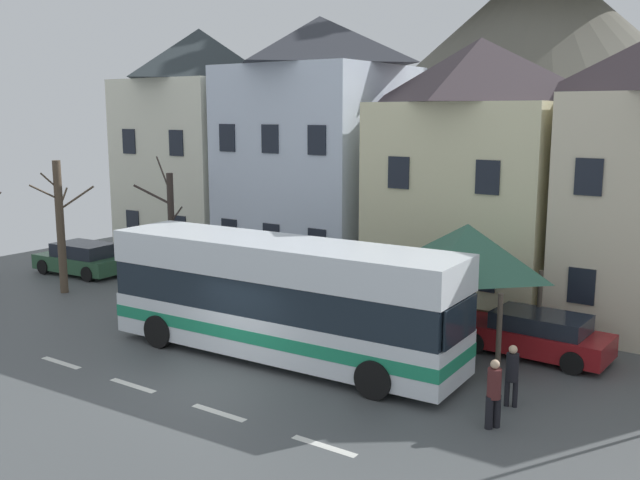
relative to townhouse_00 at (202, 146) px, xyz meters
name	(u,v)px	position (x,y,z in m)	size (l,w,h in m)	color
ground_plane	(204,386)	(11.44, -12.09, -5.42)	(40.00, 60.00, 0.07)	#4D5152
townhouse_00	(202,146)	(0.00, 0.00, 0.00)	(5.97, 6.25, 10.79)	silver
townhouse_01	(320,149)	(6.60, 0.26, 0.05)	(6.60, 6.77, 10.89)	silver
townhouse_02	(476,173)	(13.82, -0.13, -0.60)	(6.40, 5.99, 9.60)	beige
hilltop_castle	(537,84)	(9.64, 19.25, 3.30)	(37.03, 37.03, 25.18)	#615E53
transit_bus	(280,300)	(11.82, -9.31, -3.66)	(10.91, 2.90, 3.43)	white
bus_shelter	(467,250)	(15.99, -5.93, -2.29)	(3.60, 3.60, 3.86)	#473D33
parked_car_01	(82,259)	(-2.00, -5.61, -4.72)	(4.32, 2.20, 1.38)	#2C5538
parked_car_02	(535,335)	(17.77, -4.97, -4.75)	(4.40, 2.00, 1.30)	maroon
pedestrian_00	(494,393)	(18.55, -10.26, -4.57)	(0.31, 0.35, 1.60)	black
pedestrian_01	(419,333)	(15.34, -7.59, -4.45)	(0.31, 0.31, 1.62)	#2D2D38
pedestrian_02	(512,371)	(18.48, -8.88, -4.51)	(0.31, 0.30, 1.54)	black
public_bench	(481,323)	(15.85, -4.29, -4.92)	(1.80, 0.48, 0.87)	brown
bare_tree_00	(171,228)	(3.37, -5.39, -2.90)	(1.83, 1.55, 5.28)	#382D28
bare_tree_01	(61,226)	(0.13, -8.08, -2.74)	(1.55, 2.37, 5.18)	brown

